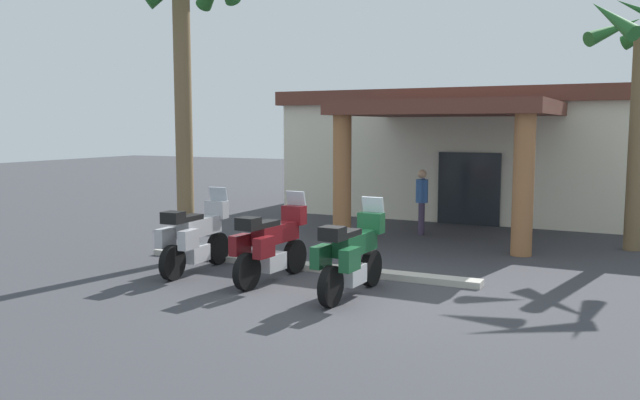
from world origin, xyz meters
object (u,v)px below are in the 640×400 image
Objects in this scene: motorcycle_green at (352,255)px; pedestrian at (422,197)px; motel_building at (494,151)px; palm_tree_roadside at (180,27)px; motorcycle_maroon at (271,244)px; motorcycle_silver at (195,237)px.

motorcycle_green is 6.69m from pedestrian.
pedestrian is at bearing 9.94° from motorcycle_green.
motel_building is at bearing 3.17° from motorcycle_green.
palm_tree_roadside is (-4.35, 1.21, 4.18)m from motorcycle_green.
motorcycle_maroon is (-1.72, -11.86, -1.33)m from motel_building.
motorcycle_maroon is 0.33× the size of palm_tree_roadside.
motorcycle_maroon is at bearing 82.59° from motorcycle_green.
motorcycle_maroon is at bearing -97.12° from motel_building.
pedestrian reaches higher than motorcycle_green.
palm_tree_roadside is at bearing 77.56° from motorcycle_green.
pedestrian is (0.94, 6.31, 0.30)m from motorcycle_maroon.
motorcycle_green is at bearing -95.87° from motorcycle_maroon.
motel_building is at bearing 68.45° from palm_tree_roadside.
motorcycle_maroon is 6.39m from pedestrian.
pedestrian is 0.26× the size of palm_tree_roadside.
motel_building reaches higher than motorcycle_maroon.
palm_tree_roadside reaches higher than pedestrian.
motel_building is 5.69m from pedestrian.
motorcycle_maroon is (1.74, -0.05, 0.00)m from motorcycle_silver.
pedestrian is at bearing -25.06° from motorcycle_silver.
motorcycle_silver is 4.35m from palm_tree_roadside.
palm_tree_roadside reaches higher than motorcycle_green.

